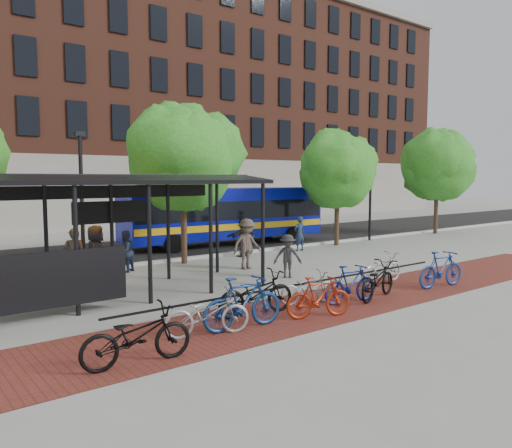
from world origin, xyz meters
TOP-DOWN VIEW (x-y plane):
  - ground at (0.00, 0.00)m, footprint 160.00×160.00m
  - asphalt_street at (0.00, 8.00)m, footprint 160.00×8.00m
  - curb at (0.00, 4.00)m, footprint 160.00×0.25m
  - brick_strip at (-2.00, -5.00)m, footprint 24.00×3.00m
  - bike_rack_rail at (-3.30, -4.10)m, footprint 12.00×0.05m
  - building_brick at (10.00, 26.00)m, footprint 55.00×14.00m
  - bus_shelter at (-8.13, -0.48)m, footprint 10.60×3.07m
  - tree_b at (-2.90, 3.35)m, footprint 5.15×4.20m
  - tree_c at (6.09, 3.35)m, footprint 4.66×3.80m
  - tree_d at (15.10, 3.35)m, footprint 5.39×4.40m
  - lamp_post_left at (-7.00, 3.60)m, footprint 0.35×0.20m
  - lamp_post_right at (9.00, 3.60)m, footprint 0.35×0.20m
  - bus at (1.57, 6.96)m, footprint 11.05×3.16m
  - bike_0 at (-9.26, -5.93)m, footprint 2.18×0.93m
  - bike_2 at (-7.29, -5.27)m, footprint 2.05×1.16m
  - bike_3 at (-6.39, -5.37)m, footprint 2.12×0.77m
  - bike_4 at (-5.42, -4.61)m, footprint 2.23×0.99m
  - bike_5 at (-4.33, -5.76)m, footprint 1.82×1.03m
  - bike_6 at (-3.56, -4.56)m, footprint 1.81×0.97m
  - bike_7 at (-2.58, -5.25)m, footprint 1.85×0.77m
  - bike_8 at (-1.59, -5.39)m, footprint 2.17×1.23m
  - bike_10 at (0.30, -4.06)m, footprint 1.91×0.68m
  - bike_11 at (1.22, -5.66)m, footprint 2.01×0.81m
  - pedestrian_0 at (-7.32, 1.45)m, footprint 1.07×1.14m
  - pedestrian_1 at (-7.95, 1.63)m, footprint 0.81×0.68m
  - pedestrian_2 at (-5.67, 2.96)m, footprint 0.95×0.90m
  - pedestrian_3 at (-1.74, 0.72)m, footprint 1.27×0.75m
  - pedestrian_5 at (0.01, 3.30)m, footprint 1.69×0.76m
  - pedestrian_6 at (0.57, 3.80)m, footprint 0.86×0.67m
  - pedestrian_7 at (3.11, 3.01)m, footprint 0.61×0.41m
  - pedestrian_9 at (-1.61, -1.50)m, footprint 1.13×1.04m

SIDE VIEW (x-z plane):
  - ground at x=0.00m, z-range 0.00..0.00m
  - bike_rack_rail at x=-3.30m, z-range -0.47..0.47m
  - brick_strip at x=-2.00m, z-range 0.00..0.01m
  - asphalt_street at x=0.00m, z-range 0.00..0.01m
  - curb at x=0.00m, z-range 0.00..0.12m
  - bike_6 at x=-3.56m, z-range 0.00..0.90m
  - bike_10 at x=0.30m, z-range 0.00..1.00m
  - bike_2 at x=-7.29m, z-range 0.00..1.02m
  - bike_5 at x=-4.33m, z-range 0.00..1.05m
  - bike_8 at x=-1.59m, z-range 0.00..1.08m
  - bike_7 at x=-2.58m, z-range 0.00..1.08m
  - bike_0 at x=-9.26m, z-range 0.00..1.12m
  - bike_4 at x=-5.42m, z-range 0.00..1.14m
  - bike_11 at x=1.22m, z-range 0.00..1.18m
  - bike_3 at x=-6.39m, z-range 0.00..1.25m
  - pedestrian_9 at x=-1.61m, z-range 0.00..1.52m
  - pedestrian_2 at x=-5.67m, z-range 0.00..1.55m
  - pedestrian_6 at x=0.57m, z-range 0.00..1.55m
  - pedestrian_7 at x=3.11m, z-range 0.00..1.66m
  - pedestrian_5 at x=0.01m, z-range 0.00..1.76m
  - pedestrian_1 at x=-7.95m, z-range 0.00..1.89m
  - pedestrian_3 at x=-1.74m, z-range 0.00..1.93m
  - pedestrian_0 at x=-7.32m, z-range 0.00..1.96m
  - bus at x=1.57m, z-range 0.22..3.17m
  - lamp_post_left at x=-7.00m, z-range 0.18..5.31m
  - lamp_post_right at x=9.00m, z-range 0.18..5.31m
  - bus_shelter at x=-8.13m, z-range 1.20..4.80m
  - tree_c at x=6.09m, z-range 1.09..7.02m
  - tree_b at x=-2.90m, z-range 1.22..7.69m
  - tree_d at x=15.10m, z-range 1.19..7.74m
  - building_brick at x=10.00m, z-range 0.00..20.00m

